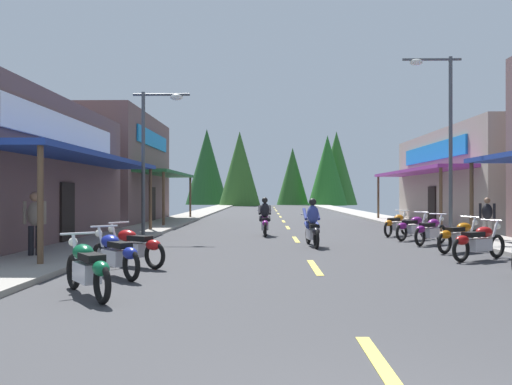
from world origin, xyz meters
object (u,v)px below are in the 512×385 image
Objects in this scene: streetlamp_left at (153,141)px; pedestrian_browsing at (35,220)px; motorcycle_parked_right_3 at (459,236)px; rider_cruising_lead at (312,226)px; streetlamp_right at (442,122)px; motorcycle_parked_left_1 at (115,253)px; motorcycle_parked_right_6 at (396,224)px; motorcycle_parked_right_2 at (479,241)px; motorcycle_parked_left_2 at (133,246)px; motorcycle_parked_right_5 at (413,227)px; motorcycle_parked_left_0 at (87,267)px; rider_cruising_trailing at (265,220)px; motorcycle_parked_right_4 at (430,230)px; pedestrian_by_shop at (487,216)px.

pedestrian_browsing is at bearing -103.94° from streetlamp_left.
motorcycle_parked_right_3 is 0.84× the size of rider_cruising_lead.
motorcycle_parked_left_1 is at bearing -138.27° from streetlamp_right.
rider_cruising_lead is at bearing 177.33° from motorcycle_parked_right_6.
pedestrian_browsing is at bearing 148.13° from motorcycle_parked_right_2.
motorcycle_parked_left_2 is 0.85× the size of rider_cruising_lead.
streetlamp_right is at bearing -1.51° from streetlamp_left.
motorcycle_parked_right_5 and motorcycle_parked_left_1 have the same top height.
motorcycle_parked_right_2 is at bearing 77.00° from pedestrian_browsing.
motorcycle_parked_right_3 and motorcycle_parked_right_6 have the same top height.
motorcycle_parked_left_0 is 12.35m from rider_cruising_trailing.
motorcycle_parked_right_4 is 3.44m from motorcycle_parked_right_6.
pedestrian_by_shop is at bearing -93.21° from motorcycle_parked_right_6.
motorcycle_parked_left_1 is (-8.61, -2.71, 0.00)m from motorcycle_parked_right_2.
motorcycle_parked_right_2 is 1.17× the size of motorcycle_parked_right_4.
motorcycle_parked_right_2 is 1.02× the size of motorcycle_parked_left_2.
pedestrian_browsing reaches higher than motorcycle_parked_left_2.
streetlamp_left reaches higher than motorcycle_parked_right_4.
rider_cruising_trailing is (-6.73, 1.27, -3.79)m from streetlamp_right.
motorcycle_parked_left_1 is at bearing 161.36° from rider_cruising_trailing.
rider_cruising_trailing is (-5.58, 3.41, 0.17)m from motorcycle_parked_right_4.
motorcycle_parked_left_2 is 1.04× the size of pedestrian_browsing.
streetlamp_right reaches higher than motorcycle_parked_right_5.
rider_cruising_lead is 4.38m from rider_cruising_trailing.
motorcycle_parked_right_2 is 1.06× the size of pedestrian_browsing.
streetlamp_left is 2.65× the size of rider_cruising_trailing.
rider_cruising_trailing is at bearing 99.87° from motorcycle_parked_right_3.
motorcycle_parked_right_2 is at bearing -133.59° from rider_cruising_lead.
rider_cruising_trailing is (3.09, 10.03, 0.17)m from motorcycle_parked_left_1.
rider_cruising_trailing is at bearing 16.12° from rider_cruising_lead.
pedestrian_browsing is (-5.97, -7.45, 0.37)m from rider_cruising_trailing.
rider_cruising_trailing is at bearing 122.49° from motorcycle_parked_right_5.
rider_cruising_lead reaches higher than motorcycle_parked_right_2.
rider_cruising_trailing is at bearing 12.65° from streetlamp_left.
streetlamp_left is 3.33× the size of motorcycle_parked_right_6.
motorcycle_parked_right_4 and motorcycle_parked_right_5 have the same top height.
motorcycle_parked_right_6 is 0.97× the size of pedestrian_browsing.
rider_cruising_trailing is (-5.49, 1.76, 0.17)m from motorcycle_parked_right_5.
motorcycle_parked_left_1 is at bearing 171.04° from motorcycle_parked_right_3.
motorcycle_parked_right_6 is at bearing -91.28° from rider_cruising_trailing.
rider_cruising_trailing is at bearing -51.20° from motorcycle_parked_left_0.
motorcycle_parked_left_2 is at bearing 155.84° from motorcycle_parked_right_2.
motorcycle_parked_left_2 is at bearing 129.60° from rider_cruising_lead.
motorcycle_parked_right_4 and motorcycle_parked_left_2 have the same top height.
pedestrian_browsing is at bearing 153.32° from motorcycle_parked_right_3.
rider_cruising_lead reaches higher than motorcycle_parked_right_5.
rider_cruising_lead is (-5.19, -2.82, -3.79)m from streetlamp_right.
motorcycle_parked_right_6 is 13.12m from motorcycle_parked_left_1.
pedestrian_browsing is (-11.49, -0.13, 0.54)m from motorcycle_parked_right_2.
motorcycle_parked_left_0 is at bearing -169.35° from motorcycle_parked_right_5.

